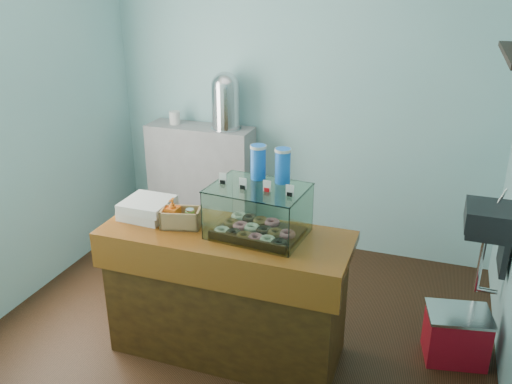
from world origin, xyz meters
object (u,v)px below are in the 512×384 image
at_px(coffee_urn, 226,99).
at_px(red_cooler, 456,335).
at_px(display_case, 260,208).
at_px(counter, 226,293).

distance_m(coffee_urn, red_cooler, 2.67).
xyz_separation_m(coffee_urn, red_cooler, (2.10, -1.15, -1.19)).
distance_m(display_case, red_cooler, 1.58).
bearing_deg(display_case, counter, -154.11).
bearing_deg(coffee_urn, counter, -68.09).
xyz_separation_m(display_case, coffee_urn, (-0.84, 1.50, 0.30)).
bearing_deg(coffee_urn, display_case, -60.75).
relative_size(counter, coffee_urn, 3.11).
bearing_deg(coffee_urn, red_cooler, -28.56).
xyz_separation_m(counter, red_cooler, (1.47, 0.43, -0.28)).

